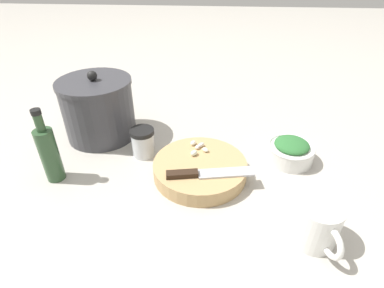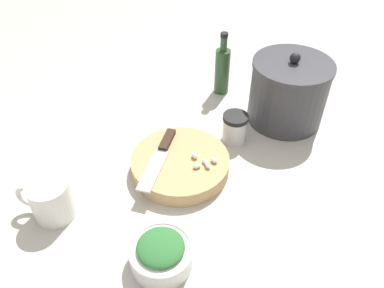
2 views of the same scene
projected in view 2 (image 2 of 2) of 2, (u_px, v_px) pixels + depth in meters
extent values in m
plane|color=#B2ADA3|center=(203.00, 156.00, 0.97)|extent=(5.00, 5.00, 0.00)
cylinder|color=tan|center=(180.00, 164.00, 0.92)|extent=(0.24, 0.24, 0.04)
cube|color=black|center=(167.00, 140.00, 0.95)|extent=(0.08, 0.03, 0.01)
cube|color=#B2B2B7|center=(153.00, 170.00, 0.87)|extent=(0.14, 0.06, 0.01)
ellipsoid|color=silver|center=(208.00, 165.00, 0.88)|extent=(0.02, 0.02, 0.01)
ellipsoid|color=white|center=(205.00, 162.00, 0.89)|extent=(0.02, 0.02, 0.01)
ellipsoid|color=#EDE6CE|center=(214.00, 160.00, 0.89)|extent=(0.02, 0.02, 0.01)
ellipsoid|color=white|center=(194.00, 155.00, 0.90)|extent=(0.02, 0.02, 0.01)
ellipsoid|color=silver|center=(197.00, 166.00, 0.88)|extent=(0.02, 0.02, 0.01)
cylinder|color=silver|center=(161.00, 256.00, 0.73)|extent=(0.12, 0.12, 0.05)
torus|color=silver|center=(161.00, 249.00, 0.71)|extent=(0.13, 0.13, 0.01)
ellipsoid|color=#2D6B33|center=(161.00, 247.00, 0.71)|extent=(0.09, 0.09, 0.03)
cylinder|color=silver|center=(234.00, 130.00, 0.99)|extent=(0.06, 0.06, 0.07)
cylinder|color=black|center=(236.00, 118.00, 0.97)|extent=(0.07, 0.07, 0.01)
cylinder|color=silver|center=(52.00, 200.00, 0.80)|extent=(0.09, 0.09, 0.09)
torus|color=silver|center=(30.00, 197.00, 0.80)|extent=(0.03, 0.06, 0.06)
cylinder|color=#2D4C2D|center=(222.00, 72.00, 1.14)|extent=(0.05, 0.05, 0.14)
cylinder|color=#2D4C2D|center=(224.00, 44.00, 1.08)|extent=(0.02, 0.02, 0.04)
cylinder|color=black|center=(224.00, 35.00, 1.06)|extent=(0.02, 0.02, 0.01)
cylinder|color=#38383D|center=(288.00, 94.00, 1.03)|extent=(0.21, 0.21, 0.17)
cylinder|color=#38383D|center=(294.00, 65.00, 0.97)|extent=(0.21, 0.21, 0.01)
sphere|color=black|center=(295.00, 58.00, 0.96)|extent=(0.03, 0.03, 0.03)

